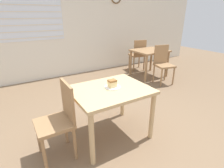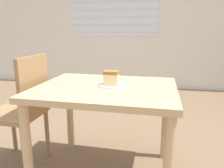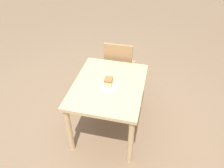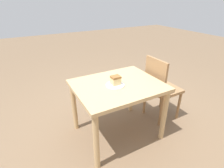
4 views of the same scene
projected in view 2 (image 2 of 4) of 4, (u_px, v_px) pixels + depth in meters
wall_back at (139, 14)px, 4.09m from camera, size 10.00×0.10×2.80m
dining_table_near at (106, 100)px, 1.56m from camera, size 0.97×0.78×0.70m
chair_near_window at (23, 108)px, 1.71m from camera, size 0.39×0.39×0.90m
plate at (113, 85)px, 1.54m from camera, size 0.21×0.21×0.01m
cake_slice at (111, 78)px, 1.52m from camera, size 0.10×0.08×0.10m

